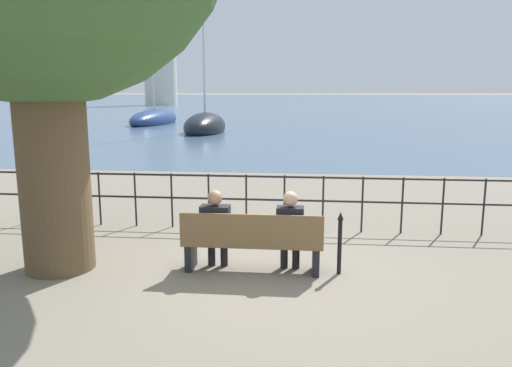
% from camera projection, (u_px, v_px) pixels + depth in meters
% --- Properties ---
extents(ground_plane, '(1000.00, 1000.00, 0.00)m').
position_uv_depth(ground_plane, '(253.00, 270.00, 7.33)').
color(ground_plane, gray).
extents(harbor_water, '(600.00, 300.00, 0.01)m').
position_uv_depth(harbor_water, '(305.00, 99.00, 162.63)').
color(harbor_water, '#47607A').
rests_on(harbor_water, ground_plane).
extents(park_bench, '(2.04, 0.45, 0.90)m').
position_uv_depth(park_bench, '(252.00, 243.00, 7.18)').
color(park_bench, brown).
rests_on(park_bench, ground_plane).
extents(seated_person_left, '(0.42, 0.35, 1.20)m').
position_uv_depth(seated_person_left, '(216.00, 226.00, 7.27)').
color(seated_person_left, black).
rests_on(seated_person_left, ground_plane).
extents(seated_person_right, '(0.39, 0.35, 1.20)m').
position_uv_depth(seated_person_right, '(290.00, 228.00, 7.17)').
color(seated_person_right, black).
rests_on(seated_person_right, ground_plane).
extents(promenade_railing, '(10.85, 0.04, 1.05)m').
position_uv_depth(promenade_railing, '(265.00, 194.00, 9.37)').
color(promenade_railing, black).
rests_on(promenade_railing, ground_plane).
extents(closed_umbrella, '(0.09, 0.09, 0.91)m').
position_uv_depth(closed_umbrella, '(340.00, 240.00, 7.11)').
color(closed_umbrella, black).
rests_on(closed_umbrella, ground_plane).
extents(sailboat_0, '(2.96, 8.24, 8.04)m').
position_uv_depth(sailboat_0, '(154.00, 119.00, 39.56)').
color(sailboat_0, navy).
rests_on(sailboat_0, ground_plane).
extents(sailboat_1, '(2.45, 6.04, 12.31)m').
position_uv_depth(sailboat_1, '(205.00, 126.00, 31.42)').
color(sailboat_1, black).
rests_on(sailboat_1, ground_plane).
extents(harbor_lighthouse, '(5.77, 5.77, 19.07)m').
position_uv_depth(harbor_lighthouse, '(160.00, 55.00, 88.94)').
color(harbor_lighthouse, silver).
rests_on(harbor_lighthouse, ground_plane).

